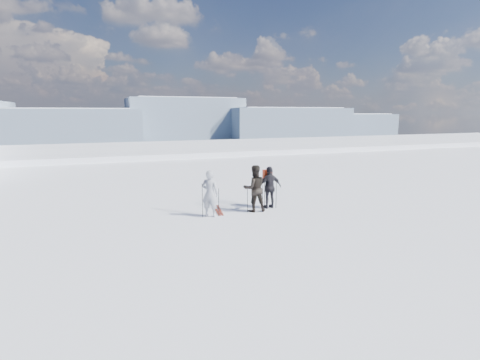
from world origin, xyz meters
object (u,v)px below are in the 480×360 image
object	(u,v)px
skier_grey	(210,193)
skier_pack	(270,187)
skier_dark	(254,188)
skis_loose	(218,210)

from	to	relation	value
skier_grey	skier_pack	distance (m)	2.84
skier_dark	skis_loose	distance (m)	1.82
skier_dark	skier_grey	bearing A→B (deg)	9.08
skier_pack	skier_dark	bearing A→B (deg)	17.35
skier_grey	skis_loose	world-z (taller)	skier_grey
skier_dark	skis_loose	xyz separation A→B (m)	(-1.39, 0.65, -0.97)
skier_grey	skier_dark	distance (m)	1.97
skier_grey	skier_pack	bearing A→B (deg)	-136.04
skier_grey	skis_loose	distance (m)	1.32
skier_grey	skis_loose	bearing A→B (deg)	-91.10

